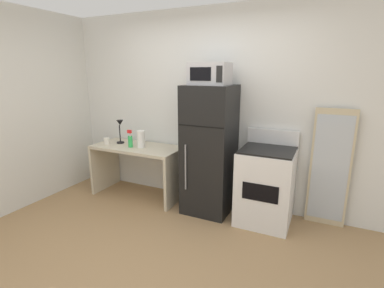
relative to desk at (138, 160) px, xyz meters
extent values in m
plane|color=#9E7A51|center=(0.97, -1.32, -0.53)|extent=(12.00, 12.00, 0.00)
cube|color=silver|center=(0.97, 0.38, 0.77)|extent=(5.00, 0.10, 2.60)
cube|color=beige|center=(0.00, 0.00, 0.20)|extent=(1.30, 0.61, 0.04)
cube|color=beige|center=(-0.63, 0.00, -0.18)|extent=(0.04, 0.61, 0.71)
cube|color=beige|center=(0.63, 0.00, -0.18)|extent=(0.04, 0.61, 0.71)
cylinder|color=black|center=(-0.34, 0.04, 0.22)|extent=(0.11, 0.11, 0.02)
cylinder|color=black|center=(-0.34, 0.04, 0.36)|extent=(0.02, 0.02, 0.26)
cone|color=black|center=(-0.31, 0.02, 0.53)|extent=(0.10, 0.10, 0.08)
cylinder|color=white|center=(0.09, -0.03, 0.34)|extent=(0.11, 0.11, 0.24)
cylinder|color=white|center=(-0.47, -0.10, 0.26)|extent=(0.08, 0.08, 0.09)
cylinder|color=green|center=(-0.05, -0.08, 0.30)|extent=(0.06, 0.06, 0.16)
cylinder|color=white|center=(-0.05, -0.08, 0.40)|extent=(0.02, 0.02, 0.04)
cube|color=red|center=(-0.05, -0.09, 0.44)|extent=(0.06, 0.03, 0.04)
cube|color=black|center=(1.11, 0.01, 0.28)|extent=(0.59, 0.59, 1.64)
cube|color=black|center=(1.11, -0.28, 0.64)|extent=(0.58, 0.00, 0.01)
cylinder|color=gray|center=(0.93, -0.30, 0.12)|extent=(0.02, 0.02, 0.57)
cube|color=#B7B7BC|center=(1.11, -0.01, 1.23)|extent=(0.46, 0.34, 0.26)
cube|color=black|center=(1.06, -0.18, 1.23)|extent=(0.26, 0.01, 0.15)
cube|color=black|center=(1.29, -0.18, 1.23)|extent=(0.07, 0.01, 0.18)
cube|color=white|center=(1.85, 0.01, -0.08)|extent=(0.62, 0.60, 0.90)
cube|color=black|center=(1.85, 0.01, 0.38)|extent=(0.60, 0.58, 0.02)
cube|color=white|center=(1.85, 0.29, 0.48)|extent=(0.62, 0.04, 0.18)
cube|color=black|center=(1.85, -0.30, -0.04)|extent=(0.40, 0.01, 0.20)
cube|color=#C6B793|center=(2.52, 0.27, 0.17)|extent=(0.44, 0.03, 1.40)
cube|color=#B2BCC6|center=(2.52, 0.25, 0.17)|extent=(0.39, 0.00, 1.26)
camera|label=1|loc=(2.42, -3.25, 1.26)|focal=26.72mm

